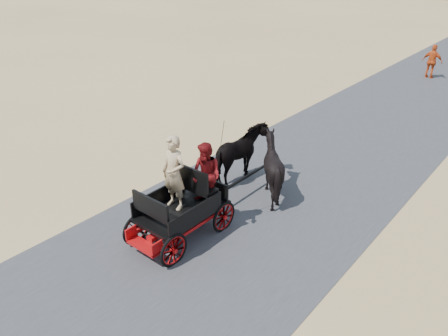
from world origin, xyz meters
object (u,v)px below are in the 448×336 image
Objects in this scene: horse_left at (240,156)px; pedestrian at (432,62)px; carriage at (181,223)px; horse_right at (272,167)px.

pedestrian is at bearing -92.64° from horse_left.
horse_left is (-0.55, 3.00, 0.49)m from carriage.
carriage is at bearing 89.70° from pedestrian.
pedestrian reaches higher than horse_left.
pedestrian is (0.70, 15.24, 0.02)m from horse_left.
pedestrian reaches higher than carriage.
carriage is 18.25m from pedestrian.
carriage is at bearing 100.39° from horse_left.
horse_right is at bearing -180.00° from horse_left.
horse_left is 1.10m from horse_right.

